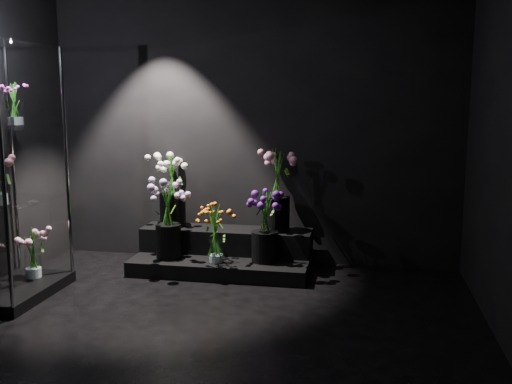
# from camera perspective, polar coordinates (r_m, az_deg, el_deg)

# --- Properties ---
(floor) EXTENTS (4.00, 4.00, 0.00)m
(floor) POSITION_cam_1_polar(r_m,az_deg,el_deg) (3.97, -6.15, -14.72)
(floor) COLOR black
(floor) RESTS_ON ground
(wall_back) EXTENTS (4.00, 0.00, 4.00)m
(wall_back) POSITION_cam_1_polar(r_m,az_deg,el_deg) (5.57, -0.39, 7.18)
(wall_back) COLOR black
(wall_back) RESTS_ON floor
(display_riser) EXTENTS (1.65, 0.73, 0.37)m
(display_riser) POSITION_cam_1_polar(r_m,az_deg,el_deg) (5.49, -3.22, -6.08)
(display_riser) COLOR black
(display_riser) RESTS_ON floor
(display_case) EXTENTS (0.56, 0.93, 2.04)m
(display_case) POSITION_cam_1_polar(r_m,az_deg,el_deg) (4.95, -23.50, 1.69)
(display_case) COLOR black
(display_case) RESTS_ON floor
(bouquet_orange_bells) EXTENTS (0.30, 0.30, 0.55)m
(bouquet_orange_bells) POSITION_cam_1_polar(r_m,az_deg,el_deg) (5.17, -4.05, -4.04)
(bouquet_orange_bells) COLOR white
(bouquet_orange_bells) RESTS_ON display_riser
(bouquet_lilac) EXTENTS (0.49, 0.49, 0.73)m
(bouquet_lilac) POSITION_cam_1_polar(r_m,az_deg,el_deg) (5.33, -8.80, -2.11)
(bouquet_lilac) COLOR black
(bouquet_lilac) RESTS_ON display_riser
(bouquet_purple) EXTENTS (0.38, 0.38, 0.64)m
(bouquet_purple) POSITION_cam_1_polar(r_m,az_deg,el_deg) (5.17, 0.91, -3.25)
(bouquet_purple) COLOR black
(bouquet_purple) RESTS_ON display_riser
(bouquet_cream_roses) EXTENTS (0.47, 0.47, 0.73)m
(bouquet_cream_roses) POSITION_cam_1_polar(r_m,az_deg,el_deg) (5.61, -8.39, 0.79)
(bouquet_cream_roses) COLOR black
(bouquet_cream_roses) RESTS_ON display_riser
(bouquet_pink_roses) EXTENTS (0.50, 0.50, 0.77)m
(bouquet_pink_roses) POSITION_cam_1_polar(r_m,az_deg,el_deg) (5.35, 2.12, 0.77)
(bouquet_pink_roses) COLOR black
(bouquet_pink_roses) RESTS_ON display_riser
(bouquet_case_magenta) EXTENTS (0.26, 0.26, 0.34)m
(bouquet_case_magenta) POSITION_cam_1_polar(r_m,az_deg,el_deg) (5.08, -23.00, 8.13)
(bouquet_case_magenta) COLOR white
(bouquet_case_magenta) RESTS_ON display_case
(bouquet_case_base_pink) EXTENTS (0.40, 0.40, 0.44)m
(bouquet_case_base_pink) POSITION_cam_1_polar(r_m,az_deg,el_deg) (5.24, -21.48, -5.52)
(bouquet_case_base_pink) COLOR white
(bouquet_case_base_pink) RESTS_ON display_case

